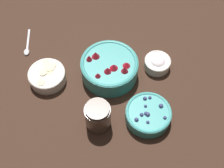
# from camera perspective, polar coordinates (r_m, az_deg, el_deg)

# --- Properties ---
(ground_plane) EXTENTS (4.00, 4.00, 0.00)m
(ground_plane) POSITION_cam_1_polar(r_m,az_deg,el_deg) (1.14, -6.04, -2.18)
(ground_plane) COLOR #382319
(bowl_strawberries) EXTENTS (0.21, 0.21, 0.10)m
(bowl_strawberries) POSITION_cam_1_polar(r_m,az_deg,el_deg) (1.14, -0.47, 3.09)
(bowl_strawberries) COLOR teal
(bowl_strawberries) RESTS_ON ground_plane
(bowl_blueberries) EXTENTS (0.16, 0.16, 0.06)m
(bowl_blueberries) POSITION_cam_1_polar(r_m,az_deg,el_deg) (1.07, 6.63, -5.53)
(bowl_blueberries) COLOR teal
(bowl_blueberries) RESTS_ON ground_plane
(bowl_bananas) EXTENTS (0.14, 0.14, 0.05)m
(bowl_bananas) POSITION_cam_1_polar(r_m,az_deg,el_deg) (1.17, -11.78, 1.53)
(bowl_bananas) COLOR silver
(bowl_bananas) RESTS_ON ground_plane
(bowl_cream) EXTENTS (0.10, 0.10, 0.05)m
(bowl_cream) POSITION_cam_1_polar(r_m,az_deg,el_deg) (1.19, 8.30, 3.87)
(bowl_cream) COLOR silver
(bowl_cream) RESTS_ON ground_plane
(jar_chocolate) EXTENTS (0.09, 0.09, 0.11)m
(jar_chocolate) POSITION_cam_1_polar(r_m,az_deg,el_deg) (1.04, -2.60, -5.97)
(jar_chocolate) COLOR #4C3D33
(jar_chocolate) RESTS_ON ground_plane
(spoon) EXTENTS (0.07, 0.13, 0.01)m
(spoon) POSITION_cam_1_polar(r_m,az_deg,el_deg) (1.30, -15.26, 6.52)
(spoon) COLOR silver
(spoon) RESTS_ON ground_plane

